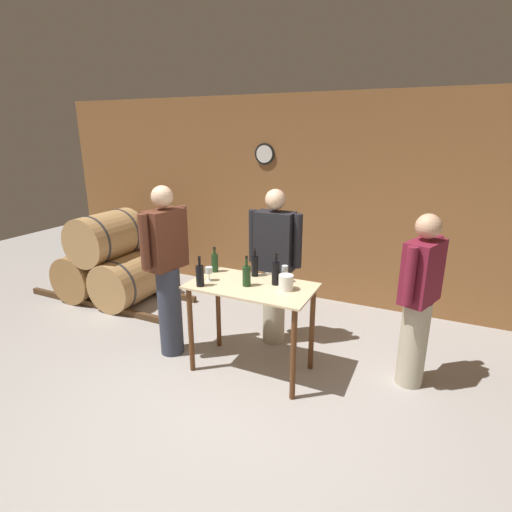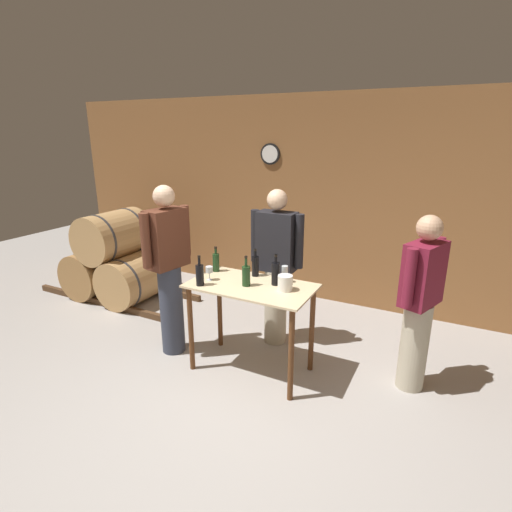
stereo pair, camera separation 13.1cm
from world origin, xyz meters
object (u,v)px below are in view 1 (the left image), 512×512
wine_bottle_center (255,265)px  person_visitor_bearded (167,269)px  wine_bottle_far_left (215,262)px  wine_glass_near_left (209,271)px  wine_bottle_right (247,275)px  wine_bottle_left (200,275)px  wine_bottle_far_right (276,273)px  person_host (274,265)px  wine_glass_near_center (285,270)px  ice_bucket (286,282)px  person_visitor_with_scarf (419,299)px

wine_bottle_center → person_visitor_bearded: size_ratio=0.16×
wine_bottle_far_left → wine_glass_near_left: wine_bottle_far_left is taller
wine_bottle_right → wine_bottle_left: bearing=-154.3°
wine_bottle_far_right → person_host: person_host is taller
wine_bottle_far_left → wine_bottle_left: wine_bottle_left is taller
wine_bottle_center → wine_glass_near_center: bearing=-5.2°
wine_bottle_far_right → wine_bottle_far_left: bearing=174.6°
person_host → person_visitor_bearded: (-0.87, -0.68, 0.04)m
wine_bottle_left → person_visitor_bearded: person_visitor_bearded is taller
person_visitor_bearded → wine_glass_near_center: bearing=12.9°
wine_glass_near_left → wine_bottle_center: bearing=42.0°
wine_glass_near_left → person_visitor_bearded: bearing=179.1°
wine_bottle_center → wine_bottle_right: bearing=-80.5°
wine_bottle_left → wine_glass_near_center: size_ratio=1.78×
ice_bucket → wine_glass_near_center: bearing=114.6°
wine_glass_near_center → person_host: 0.51m
wine_bottle_far_right → person_visitor_bearded: size_ratio=0.16×
wine_bottle_far_right → wine_bottle_right: bearing=-147.5°
wine_bottle_left → person_visitor_bearded: size_ratio=0.16×
wine_bottle_right → wine_bottle_far_left: bearing=155.4°
ice_bucket → person_host: 0.69m
person_host → wine_glass_near_center: bearing=-56.5°
person_visitor_bearded → wine_bottle_far_left: bearing=29.6°
person_visitor_with_scarf → wine_bottle_far_right: bearing=-165.6°
wine_glass_near_center → wine_bottle_far_left: bearing=-177.8°
wine_bottle_center → wine_bottle_right: (0.04, -0.27, -0.00)m
wine_glass_near_left → wine_glass_near_center: wine_glass_near_center is taller
wine_bottle_right → ice_bucket: (0.36, 0.06, -0.03)m
person_host → person_visitor_bearded: size_ratio=0.96×
wine_bottle_far_right → wine_glass_near_left: wine_bottle_far_right is taller
wine_glass_near_left → ice_bucket: size_ratio=0.97×
wine_bottle_left → wine_bottle_center: (0.34, 0.45, 0.00)m
wine_bottle_far_left → wine_glass_near_left: (0.08, -0.24, -0.00)m
wine_bottle_far_left → wine_bottle_right: bearing=-24.6°
wine_bottle_center → wine_glass_near_left: size_ratio=2.03×
wine_bottle_right → wine_glass_near_left: wine_bottle_right is taller
ice_bucket → person_host: person_host is taller
wine_bottle_far_left → wine_bottle_left: size_ratio=0.90×
person_visitor_with_scarf → person_host: bearing=172.2°
wine_bottle_far_left → wine_glass_near_left: size_ratio=1.91×
wine_bottle_far_right → wine_glass_near_left: size_ratio=2.15×
wine_glass_near_left → wine_bottle_left: bearing=-90.7°
wine_bottle_center → wine_bottle_far_right: size_ratio=0.95×
person_visitor_with_scarf → wine_bottle_left: bearing=-160.7°
wine_bottle_left → wine_glass_near_left: wine_bottle_left is taller
wine_bottle_center → wine_bottle_right: wine_bottle_right is taller
ice_bucket → person_visitor_with_scarf: 1.16m
wine_glass_near_center → wine_bottle_right: bearing=-139.3°
ice_bucket → person_visitor_with_scarf: bearing=19.9°
wine_glass_near_left → wine_glass_near_center: size_ratio=0.84×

